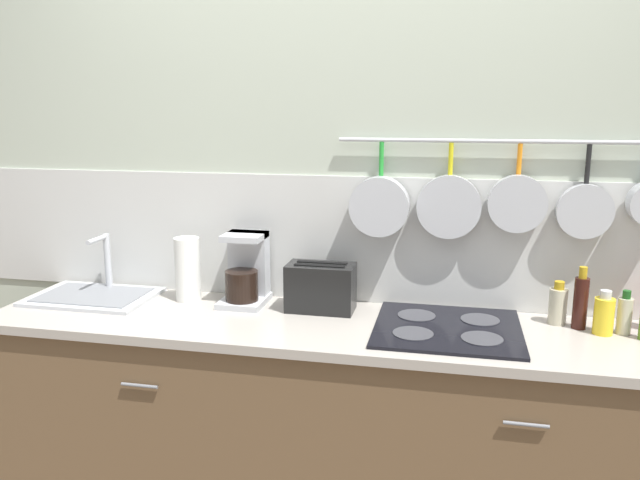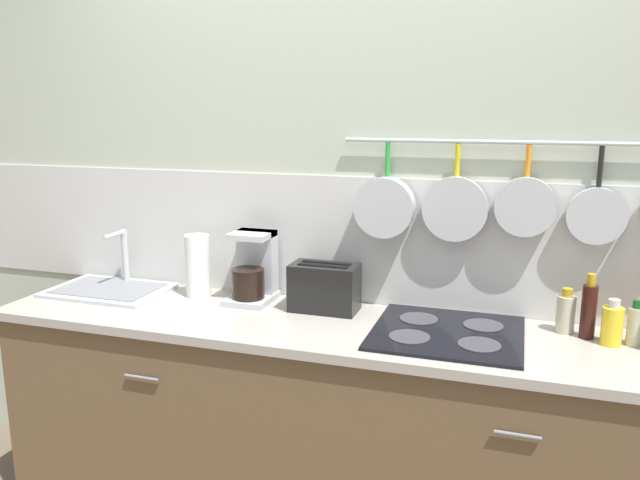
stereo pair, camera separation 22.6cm
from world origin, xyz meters
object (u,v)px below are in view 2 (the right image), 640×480
(coffee_maker, at_px, (253,271))
(bottle_hot_sauce, at_px, (589,310))
(paper_towel_roll, at_px, (198,266))
(toaster, at_px, (324,287))
(bottle_olive_oil, at_px, (612,325))
(bottle_dish_soap, at_px, (635,325))
(bottle_vinegar, at_px, (566,313))

(coffee_maker, height_order, bottle_hot_sauce, coffee_maker)
(paper_towel_roll, distance_m, bottle_hot_sauce, 1.53)
(toaster, xyz_separation_m, bottle_hot_sauce, (0.96, -0.00, 0.01))
(bottle_olive_oil, bearing_deg, paper_towel_roll, 177.89)
(toaster, bearing_deg, coffee_maker, 172.28)
(bottle_olive_oil, bearing_deg, bottle_dish_soap, 13.30)
(toaster, xyz_separation_m, bottle_vinegar, (0.89, 0.03, -0.02))
(paper_towel_roll, relative_size, bottle_olive_oil, 1.66)
(bottle_olive_oil, bearing_deg, bottle_vinegar, 151.22)
(paper_towel_roll, height_order, bottle_olive_oil, paper_towel_roll)
(bottle_vinegar, xyz_separation_m, bottle_hot_sauce, (0.07, -0.04, 0.03))
(coffee_maker, distance_m, bottle_dish_soap, 1.43)
(coffee_maker, distance_m, toaster, 0.33)
(bottle_vinegar, distance_m, bottle_hot_sauce, 0.08)
(coffee_maker, xyz_separation_m, toaster, (0.32, -0.04, -0.03))
(paper_towel_roll, bearing_deg, bottle_dish_soap, -1.44)
(bottle_olive_oil, bearing_deg, toaster, 177.45)
(toaster, distance_m, bottle_dish_soap, 1.10)
(coffee_maker, distance_m, bottle_olive_oil, 1.36)
(coffee_maker, relative_size, bottle_olive_oil, 1.81)
(paper_towel_roll, xyz_separation_m, bottle_olive_oil, (1.60, -0.06, -0.06))
(paper_towel_roll, relative_size, bottle_hot_sauce, 1.15)
(paper_towel_roll, bearing_deg, bottle_hot_sauce, -0.61)
(toaster, distance_m, bottle_hot_sauce, 0.96)
(toaster, relative_size, bottle_hot_sauce, 1.22)
(paper_towel_roll, relative_size, bottle_vinegar, 1.63)
(bottle_vinegar, distance_m, bottle_dish_soap, 0.22)
(coffee_maker, relative_size, bottle_hot_sauce, 1.25)
(paper_towel_roll, height_order, coffee_maker, coffee_maker)
(bottle_olive_oil, height_order, bottle_dish_soap, same)
(coffee_maker, bearing_deg, bottle_dish_soap, -2.92)
(toaster, bearing_deg, bottle_vinegar, 2.08)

